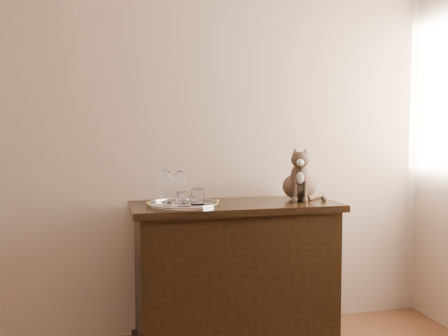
# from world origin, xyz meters

# --- Properties ---
(wall_back) EXTENTS (4.00, 0.10, 2.70)m
(wall_back) POSITION_xyz_m (0.00, 2.25, 1.35)
(wall_back) COLOR #C0A590
(wall_back) RESTS_ON ground
(sideboard) EXTENTS (1.20, 0.50, 0.85)m
(sideboard) POSITION_xyz_m (0.60, 1.94, 0.42)
(sideboard) COLOR black
(sideboard) RESTS_ON ground
(tray) EXTENTS (0.40, 0.40, 0.01)m
(tray) POSITION_xyz_m (0.29, 1.91, 0.85)
(tray) COLOR silver
(tray) RESTS_ON sideboard
(wine_glass_a) EXTENTS (0.07, 0.07, 0.19)m
(wine_glass_a) POSITION_xyz_m (0.21, 2.00, 0.95)
(wine_glass_a) COLOR silver
(wine_glass_a) RESTS_ON tray
(wine_glass_b) EXTENTS (0.07, 0.07, 0.19)m
(wine_glass_b) POSITION_xyz_m (0.28, 1.98, 0.95)
(wine_glass_b) COLOR white
(wine_glass_b) RESTS_ON tray
(wine_glass_c) EXTENTS (0.08, 0.08, 0.20)m
(wine_glass_c) POSITION_xyz_m (0.19, 1.89, 0.96)
(wine_glass_c) COLOR white
(wine_glass_c) RESTS_ON tray
(tumbler_a) EXTENTS (0.07, 0.07, 0.08)m
(tumbler_a) POSITION_xyz_m (0.36, 1.87, 0.90)
(tumbler_a) COLOR silver
(tumbler_a) RESTS_ON tray
(tumbler_b) EXTENTS (0.07, 0.07, 0.08)m
(tumbler_b) POSITION_xyz_m (0.27, 1.82, 0.90)
(tumbler_b) COLOR silver
(tumbler_b) RESTS_ON tray
(tumbler_c) EXTENTS (0.08, 0.08, 0.09)m
(tumbler_c) POSITION_xyz_m (0.37, 1.91, 0.90)
(tumbler_c) COLOR silver
(tumbler_c) RESTS_ON tray
(cat) EXTENTS (0.40, 0.39, 0.32)m
(cat) POSITION_xyz_m (1.02, 2.00, 1.01)
(cat) COLOR #4F3D2F
(cat) RESTS_ON sideboard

